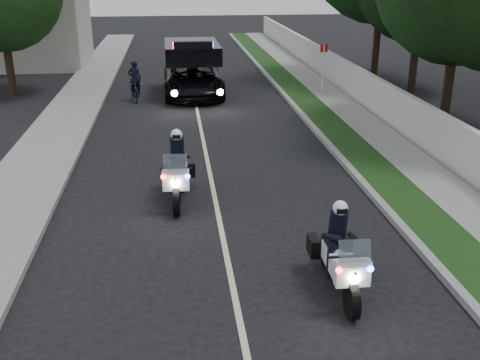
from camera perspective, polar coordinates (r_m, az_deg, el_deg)
The scene contains 20 objects.
ground at distance 11.23m, azimuth -0.92°, elevation -9.71°, with size 120.00×120.00×0.00m, color black.
curb_right at distance 21.04m, azimuth 7.43°, elevation 5.13°, with size 0.20×60.00×0.15m, color gray.
grass_verge at distance 21.22m, azimuth 9.27°, elevation 5.18°, with size 1.20×60.00×0.16m, color #193814.
sidewalk_right at distance 21.61m, azimuth 12.60°, elevation 5.23°, with size 1.40×60.00×0.16m, color gray.
property_wall at distance 21.79m, azimuth 15.24°, elevation 6.96°, with size 0.22×60.00×1.50m, color beige.
curb_left at distance 20.66m, azimuth -15.29°, elevation 4.27°, with size 0.20×60.00×0.15m, color gray.
sidewalk_left at distance 20.85m, azimuth -18.29°, elevation 4.11°, with size 2.00×60.00×0.16m, color gray.
building_far at distance 36.82m, azimuth -21.88°, elevation 15.99°, with size 8.00×6.00×7.00m, color #A8A396.
lane_marking at distance 20.46m, azimuth -3.83°, elevation 4.61°, with size 0.12×50.00×0.01m, color #BFB78C.
police_moto_left at distance 14.78m, azimuth -6.14°, elevation -2.01°, with size 0.77×2.19×1.86m, color silver, non-canonical shape.
police_moto_right at distance 11.00m, azimuth 9.69°, elevation -10.78°, with size 0.72×2.06×1.75m, color silver, non-canonical shape.
police_suv at distance 26.83m, azimuth -4.69°, elevation 8.49°, with size 2.63×5.67×2.76m, color black.
bicycle at distance 26.02m, azimuth -10.37°, elevation 7.83°, with size 0.56×1.61×0.84m, color black.
cyclist at distance 26.02m, azimuth -10.37°, elevation 7.83°, with size 0.56×0.37×1.56m, color black.
sign_post at distance 27.39m, azimuth 8.19°, elevation 8.60°, with size 0.37×0.37×2.33m, color #B60D2B, non-canonical shape.
tree_right_b at distance 23.40m, azimuth 19.70°, elevation 5.50°, with size 6.08×6.08×10.14m, color #183F15, non-canonical shape.
tree_right_c at distance 28.83m, azimuth 16.73°, elevation 8.55°, with size 6.08×6.08×10.13m, color black, non-canonical shape.
tree_right_d at distance 31.62m, azimuth 13.23°, elevation 9.90°, with size 7.70×7.70×12.83m, color #173E14, non-canonical shape.
tree_left_near at distance 28.74m, azimuth -21.72°, elevation 7.92°, with size 5.50×5.50×9.17m, color #1B4416, non-canonical shape.
tree_left_far at distance 35.62m, azimuth -21.12°, elevation 10.26°, with size 6.57×6.57×10.95m, color #193310, non-canonical shape.
Camera 1 is at (-0.97, -9.62, 5.71)m, focal length 42.60 mm.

